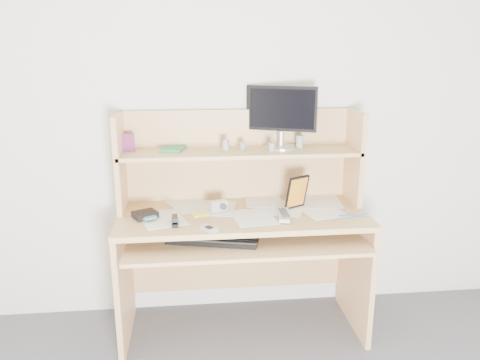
{
  "coord_description": "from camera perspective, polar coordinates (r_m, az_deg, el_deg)",
  "views": [
    {
      "loc": [
        -0.28,
        -1.01,
        1.64
      ],
      "look_at": [
        -0.02,
        1.43,
        0.96
      ],
      "focal_mm": 35.0,
      "sensor_mm": 36.0,
      "label": 1
    }
  ],
  "objects": [
    {
      "name": "desk",
      "position": [
        2.75,
        0.16,
        -4.57
      ],
      "size": [
        1.4,
        0.7,
        1.3
      ],
      "color": "tan",
      "rests_on": "floor"
    },
    {
      "name": "back_wall",
      "position": [
        2.85,
        -0.35,
        7.66
      ],
      "size": [
        3.6,
        0.04,
        2.5
      ],
      "primitive_type": "cube",
      "color": "beige",
      "rests_on": "floor"
    },
    {
      "name": "sticky_note_pad",
      "position": [
        2.64,
        -4.97,
        -4.14
      ],
      "size": [
        0.09,
        0.09,
        0.01
      ],
      "primitive_type": "cube",
      "rotation": [
        0.0,
        0.0,
        0.23
      ],
      "color": "gold",
      "rests_on": "desk"
    },
    {
      "name": "chip_stack_b",
      "position": [
        2.68,
        -1.78,
        4.23
      ],
      "size": [
        0.05,
        0.05,
        0.07
      ],
      "primitive_type": "cylinder",
      "rotation": [
        0.0,
        0.0,
        0.38
      ],
      "color": "white",
      "rests_on": "desk"
    },
    {
      "name": "keyboard",
      "position": [
        2.53,
        -3.29,
        -7.1
      ],
      "size": [
        0.51,
        0.29,
        0.03
      ],
      "rotation": [
        0.0,
        0.0,
        -0.25
      ],
      "color": "black",
      "rests_on": "desk"
    },
    {
      "name": "shelf_book",
      "position": [
        2.74,
        -8.15,
        3.8
      ],
      "size": [
        0.16,
        0.19,
        0.02
      ],
      "primitive_type": "cube",
      "rotation": [
        0.0,
        0.0,
        -0.23
      ],
      "color": "#348343",
      "rests_on": "desk"
    },
    {
      "name": "monitor",
      "position": [
        2.77,
        5.08,
        7.88
      ],
      "size": [
        0.39,
        0.23,
        0.36
      ],
      "rotation": [
        0.0,
        0.0,
        -0.41
      ],
      "color": "#B7B7BC",
      "rests_on": "desk"
    },
    {
      "name": "digital_camera",
      "position": [
        2.66,
        -2.66,
        -3.17
      ],
      "size": [
        0.11,
        0.08,
        0.06
      ],
      "primitive_type": "cube",
      "rotation": [
        0.0,
        0.0,
        0.4
      ],
      "color": "silver",
      "rests_on": "paper_clutter"
    },
    {
      "name": "chip_stack_c",
      "position": [
        2.69,
        3.9,
        4.02
      ],
      "size": [
        0.05,
        0.05,
        0.05
      ],
      "primitive_type": "cylinder",
      "rotation": [
        0.0,
        0.0,
        -0.19
      ],
      "color": "black",
      "rests_on": "desk"
    },
    {
      "name": "tv_remote",
      "position": [
        2.59,
        5.37,
        -4.27
      ],
      "size": [
        0.09,
        0.21,
        0.02
      ],
      "primitive_type": "cube",
      "rotation": [
        0.0,
        0.0,
        -0.16
      ],
      "color": "#A7A7A2",
      "rests_on": "paper_clutter"
    },
    {
      "name": "game_case",
      "position": [
        2.71,
        6.97,
        -1.46
      ],
      "size": [
        0.13,
        0.08,
        0.2
      ],
      "primitive_type": "cube",
      "rotation": [
        0.0,
        0.0,
        0.5
      ],
      "color": "black",
      "rests_on": "paper_clutter"
    },
    {
      "name": "card_box",
      "position": [
        2.75,
        -13.51,
        4.46
      ],
      "size": [
        0.07,
        0.02,
        0.1
      ],
      "primitive_type": "cube",
      "rotation": [
        0.0,
        0.0,
        0.02
      ],
      "color": "maroon",
      "rests_on": "desk"
    },
    {
      "name": "chip_stack_a",
      "position": [
        2.71,
        0.29,
        4.15
      ],
      "size": [
        0.04,
        0.04,
        0.05
      ],
      "primitive_type": "cylinder",
      "rotation": [
        0.0,
        0.0,
        -0.32
      ],
      "color": "black",
      "rests_on": "desk"
    },
    {
      "name": "stapler",
      "position": [
        2.51,
        -7.94,
        -4.82
      ],
      "size": [
        0.04,
        0.12,
        0.04
      ],
      "primitive_type": "cube",
      "rotation": [
        0.0,
        0.0,
        0.04
      ],
      "color": "black",
      "rests_on": "paper_clutter"
    },
    {
      "name": "chip_stack_d",
      "position": [
        2.79,
        7.29,
        4.64
      ],
      "size": [
        0.05,
        0.05,
        0.08
      ],
      "primitive_type": "cylinder",
      "rotation": [
        0.0,
        0.0,
        -0.15
      ],
      "color": "white",
      "rests_on": "desk"
    },
    {
      "name": "blue_pen",
      "position": [
        2.67,
        13.62,
        -4.18
      ],
      "size": [
        0.16,
        0.01,
        0.01
      ],
      "primitive_type": "cylinder",
      "rotation": [
        1.57,
        0.0,
        1.58
      ],
      "color": "blue",
      "rests_on": "paper_clutter"
    },
    {
      "name": "wallet",
      "position": [
        2.62,
        -11.51,
        -4.13
      ],
      "size": [
        0.16,
        0.15,
        0.03
      ],
      "primitive_type": "cube",
      "rotation": [
        0.0,
        0.0,
        0.5
      ],
      "color": "black",
      "rests_on": "paper_clutter"
    },
    {
      "name": "flip_phone",
      "position": [
        2.39,
        -3.81,
        -5.86
      ],
      "size": [
        0.09,
        0.11,
        0.02
      ],
      "primitive_type": "cube",
      "rotation": [
        0.0,
        0.0,
        0.59
      ],
      "color": "silver",
      "rests_on": "paper_clutter"
    },
    {
      "name": "paper_clutter",
      "position": [
        2.66,
        0.35,
        -3.98
      ],
      "size": [
        1.32,
        0.54,
        0.01
      ],
      "primitive_type": "cube",
      "color": "silver",
      "rests_on": "desk"
    }
  ]
}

